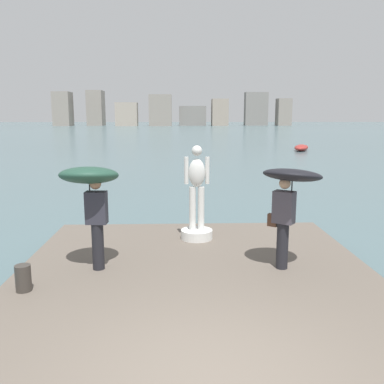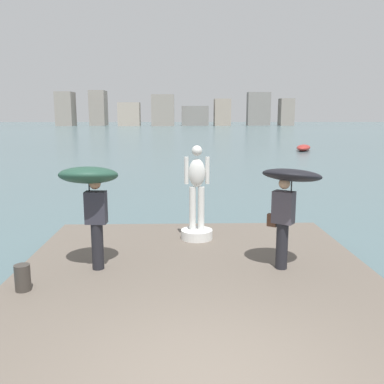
{
  "view_description": "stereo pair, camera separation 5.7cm",
  "coord_description": "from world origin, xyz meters",
  "views": [
    {
      "loc": [
        -0.33,
        -3.98,
        3.23
      ],
      "look_at": [
        0.0,
        5.17,
        1.55
      ],
      "focal_mm": 38.71,
      "sensor_mm": 36.0,
      "label": 1
    },
    {
      "loc": [
        -0.27,
        -3.98,
        3.23
      ],
      "look_at": [
        0.0,
        5.17,
        1.55
      ],
      "focal_mm": 38.71,
      "sensor_mm": 36.0,
      "label": 2
    }
  ],
  "objects": [
    {
      "name": "boat_near",
      "position": [
        11.52,
        35.2,
        0.29
      ],
      "size": [
        2.45,
        3.59,
        0.57
      ],
      "color": "#9E2D28",
      "rests_on": "ground"
    },
    {
      "name": "onlooker_left",
      "position": [
        -1.91,
        3.51,
        1.98
      ],
      "size": [
        1.13,
        1.16,
        2.0
      ],
      "color": "black",
      "rests_on": "pier"
    },
    {
      "name": "mooring_bollard",
      "position": [
        -2.86,
        2.52,
        0.62
      ],
      "size": [
        0.25,
        0.25,
        0.44
      ],
      "primitive_type": "cylinder",
      "color": "#38332D",
      "rests_on": "pier"
    },
    {
      "name": "distant_skyline",
      "position": [
        -4.33,
        143.78,
        5.01
      ],
      "size": [
        82.38,
        14.35,
        12.16
      ],
      "color": "gray",
      "rests_on": "ground"
    },
    {
      "name": "ground_plane",
      "position": [
        0.0,
        40.0,
        0.0
      ],
      "size": [
        400.0,
        400.0,
        0.0
      ],
      "primitive_type": "plane",
      "color": "#4C666B"
    },
    {
      "name": "statue_white_figure",
      "position": [
        0.12,
        5.37,
        1.17
      ],
      "size": [
        0.74,
        0.74,
        2.18
      ],
      "color": "silver",
      "rests_on": "pier"
    },
    {
      "name": "pier",
      "position": [
        0.0,
        1.88,
        0.2
      ],
      "size": [
        6.67,
        9.76,
        0.4
      ],
      "primitive_type": "cube",
      "color": "#60564C",
      "rests_on": "ground"
    },
    {
      "name": "onlooker_right",
      "position": [
        1.72,
        3.37,
        1.92
      ],
      "size": [
        1.5,
        1.5,
        1.97
      ],
      "color": "black",
      "rests_on": "pier"
    }
  ]
}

